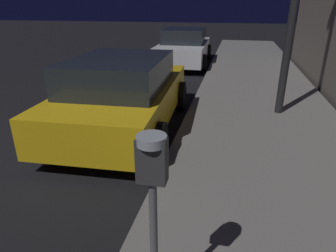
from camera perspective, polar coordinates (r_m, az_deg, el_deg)
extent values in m
cube|color=slate|center=(3.41, 22.23, -20.89)|extent=(3.20, 36.00, 0.15)
cylinder|color=#59595B|center=(2.28, -2.71, -22.52)|extent=(0.06, 0.06, 1.13)
cube|color=#333333|center=(1.85, -3.11, -6.66)|extent=(0.19, 0.11, 0.30)
cylinder|color=#999EA5|center=(1.79, -3.20, -2.74)|extent=(0.19, 0.19, 0.06)
cube|color=black|center=(1.84, -4.82, -5.38)|extent=(0.01, 0.08, 0.11)
cube|color=gold|center=(5.92, -8.44, 4.95)|extent=(2.07, 4.24, 0.64)
cube|color=#1E2328|center=(5.63, -9.27, 10.10)|extent=(1.75, 2.34, 0.56)
cylinder|color=black|center=(7.46, -12.25, 6.43)|extent=(0.25, 0.67, 0.66)
cylinder|color=black|center=(6.99, 2.34, 5.85)|extent=(0.25, 0.67, 0.66)
cylinder|color=black|center=(5.30, -22.35, -1.45)|extent=(0.25, 0.67, 0.66)
cylinder|color=black|center=(4.61, -1.95, -3.20)|extent=(0.25, 0.67, 0.66)
cube|color=silver|center=(12.51, 3.12, 14.35)|extent=(1.94, 4.58, 0.64)
cube|color=#1E2328|center=(12.42, 3.16, 16.99)|extent=(1.64, 2.16, 0.56)
cylinder|color=black|center=(14.06, 0.14, 14.29)|extent=(0.24, 0.67, 0.66)
cylinder|color=black|center=(13.84, 7.75, 13.97)|extent=(0.24, 0.67, 0.66)
cylinder|color=black|center=(11.35, -2.55, 12.30)|extent=(0.24, 0.67, 0.66)
cylinder|color=black|center=(11.08, 6.81, 11.92)|extent=(0.24, 0.67, 0.66)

